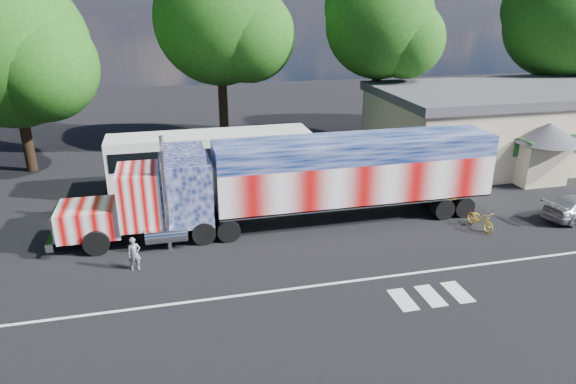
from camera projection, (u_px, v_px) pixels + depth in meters
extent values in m
plane|color=black|center=(303.00, 252.00, 23.98)|extent=(100.00, 100.00, 0.00)
cube|color=silver|center=(322.00, 285.00, 21.25)|extent=(30.00, 0.15, 0.01)
cube|color=silver|center=(403.00, 300.00, 20.22)|extent=(0.70, 1.60, 0.01)
cube|color=silver|center=(431.00, 296.00, 20.48)|extent=(0.70, 1.60, 0.01)
cube|color=silver|center=(458.00, 292.00, 20.75)|extent=(0.70, 1.60, 0.01)
cube|color=black|center=(166.00, 222.00, 25.28)|extent=(9.78, 1.09, 0.33)
cube|color=#DC797A|center=(90.00, 219.00, 24.33)|extent=(2.83, 2.39, 1.41)
cube|color=silver|center=(57.00, 222.00, 24.01)|extent=(0.13, 2.06, 1.26)
cube|color=silver|center=(55.00, 236.00, 24.22)|extent=(0.33, 2.72, 0.39)
cube|color=#DC797A|center=(140.00, 196.00, 24.50)|extent=(1.96, 2.72, 2.72)
cube|color=black|center=(119.00, 188.00, 24.13)|extent=(0.07, 2.28, 0.98)
cube|color=#4A5485|center=(186.00, 190.00, 24.93)|extent=(2.39, 2.72, 3.15)
cube|color=#4A5485|center=(183.00, 154.00, 24.29)|extent=(1.96, 2.61, 0.54)
cylinder|color=silver|center=(165.00, 182.00, 26.02)|extent=(0.22, 0.22, 4.78)
cylinder|color=silver|center=(166.00, 202.00, 23.42)|extent=(0.22, 0.22, 4.78)
cylinder|color=silver|center=(166.00, 212.00, 26.58)|extent=(1.96, 0.72, 0.72)
cylinder|color=silver|center=(167.00, 236.00, 24.02)|extent=(1.96, 0.72, 0.72)
cylinder|color=black|center=(97.00, 243.00, 23.57)|extent=(1.20, 0.38, 1.20)
cylinder|color=black|center=(102.00, 222.00, 25.74)|extent=(1.20, 0.38, 1.20)
cylinder|color=black|center=(204.00, 232.00, 24.69)|extent=(1.13, 0.60, 1.13)
cylinder|color=black|center=(200.00, 214.00, 26.77)|extent=(1.13, 0.60, 1.13)
cylinder|color=black|center=(228.00, 230.00, 24.95)|extent=(1.13, 0.60, 1.13)
cylinder|color=black|center=(223.00, 212.00, 27.03)|extent=(1.13, 0.60, 1.13)
cube|color=black|center=(353.00, 200.00, 27.31)|extent=(14.13, 1.20, 0.33)
cube|color=#E18181|center=(354.00, 178.00, 26.86)|extent=(14.56, 2.83, 2.17)
cube|color=#41528E|center=(356.00, 148.00, 26.28)|extent=(14.56, 2.83, 1.09)
cube|color=silver|center=(354.00, 197.00, 27.25)|extent=(14.56, 2.83, 0.13)
cube|color=silver|center=(480.00, 159.00, 28.26)|extent=(0.04, 2.72, 3.15)
cylinder|color=black|center=(443.00, 208.00, 27.46)|extent=(1.13, 0.60, 1.13)
cylinder|color=black|center=(423.00, 193.00, 29.53)|extent=(1.13, 0.60, 1.13)
cylinder|color=black|center=(463.00, 206.00, 27.72)|extent=(1.13, 0.60, 1.13)
cylinder|color=black|center=(441.00, 192.00, 29.79)|extent=(1.13, 0.60, 1.13)
cube|color=white|center=(211.00, 161.00, 31.31)|extent=(12.06, 2.61, 3.52)
cube|color=black|center=(211.00, 151.00, 31.08)|extent=(11.66, 2.67, 1.11)
cube|color=black|center=(212.00, 181.00, 31.78)|extent=(12.06, 2.61, 0.25)
cube|color=black|center=(107.00, 166.00, 29.95)|extent=(0.06, 2.31, 1.41)
cylinder|color=black|center=(136.00, 194.00, 29.64)|extent=(1.01, 0.30, 1.01)
cylinder|color=black|center=(137.00, 180.00, 31.92)|extent=(1.01, 0.30, 1.01)
cylinder|color=black|center=(264.00, 184.00, 31.28)|extent=(1.01, 0.30, 1.01)
cylinder|color=black|center=(257.00, 171.00, 33.56)|extent=(1.01, 0.30, 1.01)
cylinder|color=black|center=(278.00, 182.00, 31.47)|extent=(1.01, 0.30, 1.01)
cylinder|color=black|center=(270.00, 170.00, 33.76)|extent=(1.01, 0.30, 1.01)
cube|color=#C5B494|center=(528.00, 126.00, 37.49)|extent=(22.00, 10.00, 4.60)
cube|color=#46464B|center=(534.00, 90.00, 36.56)|extent=(22.40, 10.40, 0.60)
cube|color=#1E5926|center=(469.00, 151.00, 31.14)|extent=(1.60, 0.08, 1.20)
cube|color=#1E5926|center=(526.00, 147.00, 32.01)|extent=(1.60, 0.08, 1.20)
cube|color=#C5B494|center=(543.00, 165.00, 32.11)|extent=(3.00, 1.20, 2.60)
cube|color=#1E5926|center=(547.00, 140.00, 31.54)|extent=(3.40, 1.60, 0.25)
cone|color=#46464B|center=(549.00, 132.00, 31.36)|extent=(4.00, 4.00, 1.20)
imported|color=slate|center=(134.00, 254.00, 22.20)|extent=(0.60, 0.44, 1.52)
imported|color=gold|center=(480.00, 219.00, 26.26)|extent=(0.90, 1.96, 1.00)
cylinder|color=black|center=(24.00, 124.00, 34.10)|extent=(0.70, 0.70, 6.43)
sphere|color=#215B15|center=(10.00, 50.00, 32.38)|extent=(9.91, 9.91, 9.91)
sphere|color=#215B15|center=(42.00, 66.00, 31.79)|extent=(6.93, 6.93, 6.93)
cylinder|color=black|center=(548.00, 91.00, 43.54)|extent=(0.70, 0.70, 7.35)
sphere|color=#215B15|center=(560.00, 23.00, 41.57)|extent=(8.87, 8.87, 8.87)
sphere|color=#215B15|center=(537.00, 9.00, 42.11)|extent=(5.77, 5.77, 5.77)
cylinder|color=black|center=(223.00, 98.00, 39.38)|extent=(0.70, 0.70, 7.70)
sphere|color=#215B15|center=(219.00, 19.00, 37.31)|extent=(9.52, 9.52, 9.52)
sphere|color=#215B15|center=(249.00, 36.00, 36.82)|extent=(6.67, 6.67, 6.67)
sphere|color=#215B15|center=(197.00, 3.00, 37.91)|extent=(6.19, 6.19, 6.19)
cylinder|color=black|center=(375.00, 99.00, 39.84)|extent=(0.70, 0.70, 7.43)
sphere|color=#215B15|center=(380.00, 24.00, 37.84)|extent=(8.05, 8.05, 8.05)
sphere|color=#215B15|center=(406.00, 39.00, 37.48)|extent=(5.64, 5.64, 5.64)
sphere|color=#215B15|center=(359.00, 8.00, 38.30)|extent=(5.23, 5.23, 5.23)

